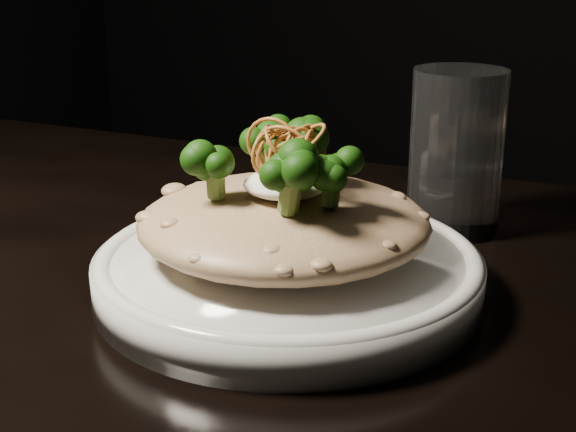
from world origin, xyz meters
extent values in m
cube|color=black|center=(0.00, 0.00, 0.73)|extent=(1.10, 0.80, 0.04)
cylinder|color=black|center=(-0.48, 0.33, 0.35)|extent=(0.05, 0.05, 0.71)
cylinder|color=silver|center=(0.04, 0.06, 0.76)|extent=(0.26, 0.26, 0.03)
ellipsoid|color=brown|center=(0.03, 0.06, 0.80)|extent=(0.20, 0.20, 0.04)
ellipsoid|color=white|center=(0.04, 0.05, 0.83)|extent=(0.05, 0.05, 0.02)
cylinder|color=silver|center=(0.10, 0.23, 0.82)|extent=(0.10, 0.10, 0.13)
camera|label=1|loc=(0.25, -0.40, 0.98)|focal=50.00mm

